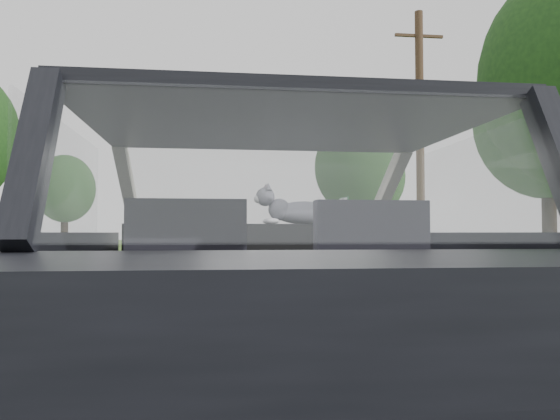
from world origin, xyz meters
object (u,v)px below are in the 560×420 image
object	(u,v)px
subject_car	(271,277)
highway_sign	(344,228)
cat	(305,211)
utility_pole	(420,134)
other_car	(199,238)

from	to	relation	value
subject_car	highway_sign	distance (m)	17.21
cat	utility_pole	world-z (taller)	utility_pole
subject_car	other_car	xyz separation A→B (m)	(-0.74, 18.90, -0.01)
cat	subject_car	bearing A→B (deg)	-121.83
other_car	highway_sign	xyz separation A→B (m)	(5.25, -2.30, 0.40)
subject_car	cat	size ratio (longest dim) A/B	7.09
subject_car	other_car	bearing A→B (deg)	92.25
cat	utility_pole	bearing A→B (deg)	57.55
subject_car	utility_pole	bearing A→B (deg)	65.81
other_car	highway_sign	bearing A→B (deg)	-30.73
utility_pole	subject_car	bearing A→B (deg)	-114.19
cat	highway_sign	xyz separation A→B (m)	(4.22, 15.95, 0.04)
highway_sign	utility_pole	size ratio (longest dim) A/B	0.25
highway_sign	utility_pole	xyz separation A→B (m)	(2.54, -0.93, 3.31)
subject_car	utility_pole	distance (m)	17.58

